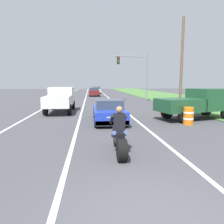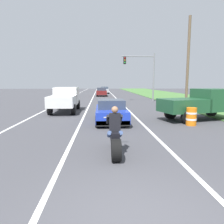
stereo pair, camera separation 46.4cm
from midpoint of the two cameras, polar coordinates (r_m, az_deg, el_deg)
lane_stripe_left_solid at (r=23.72m, az=-14.24°, el=2.00°), size 0.14×120.00×0.01m
lane_stripe_right_solid at (r=23.43m, az=3.32°, el=2.16°), size 0.14×120.00×0.01m
lane_stripe_centre_dashed at (r=23.30m, az=-5.52°, el=2.10°), size 0.14×120.00×0.01m
grass_verge_right at (r=26.56m, az=25.58°, el=2.13°), size 10.00×120.00×0.06m
motorcycle_with_rider at (r=6.96m, az=2.69°, el=-6.86°), size 0.70×2.21×1.62m
sports_car_blue at (r=12.77m, az=0.78°, el=0.12°), size 1.84×4.30×1.37m
pickup_truck_left_lane_white at (r=17.54m, az=-11.89°, el=3.66°), size 2.02×4.80×1.98m
pickup_truck_right_shoulder_dark_green at (r=14.63m, az=23.74°, el=2.33°), size 5.14×3.14×1.98m
traffic_light_mast_near at (r=27.16m, az=9.14°, el=11.24°), size 4.17×0.34×6.00m
utility_pole_roadside at (r=20.69m, az=20.50°, el=12.27°), size 0.24×0.24×8.21m
construction_barrel_nearest at (r=12.60m, az=21.70°, el=-1.13°), size 0.58×0.58×1.00m
construction_barrel_mid at (r=16.07m, az=15.81°, el=0.99°), size 0.58×0.58×1.00m
distant_car_far_ahead at (r=37.33m, az=-2.51°, el=5.51°), size 1.80×4.00×1.50m
distant_car_further_ahead at (r=46.43m, az=-1.75°, el=6.00°), size 1.80×4.00×1.50m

